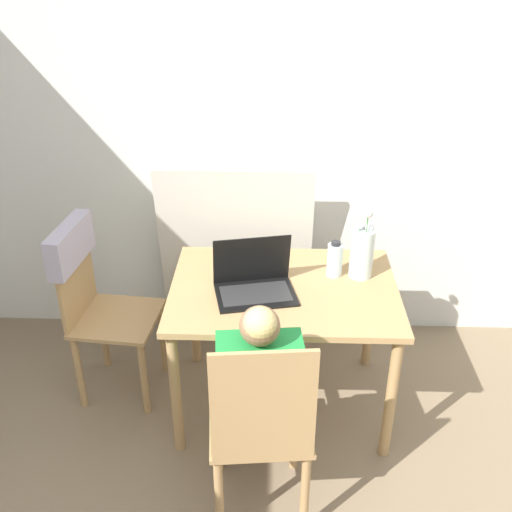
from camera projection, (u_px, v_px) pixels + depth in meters
name	position (u px, v px, depth m)	size (l,w,h in m)	color
wall_back	(317.00, 128.00, 3.19)	(6.40, 0.05, 2.50)	silver
dining_table	(284.00, 303.00, 2.86)	(1.07, 0.78, 0.71)	tan
chair_occupied	(261.00, 428.00, 2.32)	(0.44, 0.44, 0.95)	tan
chair_spare	(90.00, 284.00, 2.96)	(0.47, 0.44, 0.96)	tan
person_seated	(259.00, 379.00, 2.37)	(0.37, 0.45, 1.00)	#1E8438
laptop	(254.00, 280.00, 2.76)	(0.40, 0.32, 0.26)	black
flower_vase	(362.00, 251.00, 2.84)	(0.11, 0.11, 0.37)	silver
water_bottle	(335.00, 259.00, 2.87)	(0.07, 0.07, 0.18)	silver
cardboard_panel	(236.00, 255.00, 3.42)	(0.86, 0.17, 1.09)	silver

